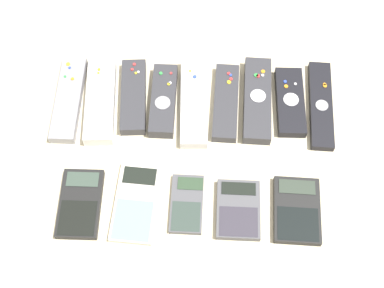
# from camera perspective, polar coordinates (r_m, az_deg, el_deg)

# --- Properties ---
(ground_plane) EXTENTS (3.00, 3.00, 0.00)m
(ground_plane) POSITION_cam_1_polar(r_m,az_deg,el_deg) (1.07, -0.05, -1.55)
(ground_plane) COLOR beige
(remote_0) EXTENTS (0.05, 0.20, 0.02)m
(remote_0) POSITION_cam_1_polar(r_m,az_deg,el_deg) (1.15, -13.01, 4.74)
(remote_0) COLOR gray
(remote_0) RESTS_ON ground_plane
(remote_1) EXTENTS (0.07, 0.21, 0.03)m
(remote_1) POSITION_cam_1_polar(r_m,az_deg,el_deg) (1.13, -9.72, 4.74)
(remote_1) COLOR white
(remote_1) RESTS_ON ground_plane
(remote_2) EXTENTS (0.06, 0.18, 0.03)m
(remote_2) POSITION_cam_1_polar(r_m,az_deg,el_deg) (1.13, -6.26, 5.07)
(remote_2) COLOR #333338
(remote_2) RESTS_ON ground_plane
(remote_3) EXTENTS (0.05, 0.17, 0.03)m
(remote_3) POSITION_cam_1_polar(r_m,az_deg,el_deg) (1.12, -3.07, 4.66)
(remote_3) COLOR #333338
(remote_3) RESTS_ON ground_plane
(remote_4) EXTENTS (0.06, 0.21, 0.02)m
(remote_4) POSITION_cam_1_polar(r_m,az_deg,el_deg) (1.12, 0.29, 4.46)
(remote_4) COLOR silver
(remote_4) RESTS_ON ground_plane
(remote_5) EXTENTS (0.06, 0.18, 0.02)m
(remote_5) POSITION_cam_1_polar(r_m,az_deg,el_deg) (1.12, 3.63, 4.46)
(remote_5) COLOR #333338
(remote_5) RESTS_ON ground_plane
(remote_6) EXTENTS (0.06, 0.20, 0.03)m
(remote_6) POSITION_cam_1_polar(r_m,az_deg,el_deg) (1.13, 6.98, 4.70)
(remote_6) COLOR #333338
(remote_6) RESTS_ON ground_plane
(remote_7) EXTENTS (0.06, 0.16, 0.02)m
(remote_7) POSITION_cam_1_polar(r_m,az_deg,el_deg) (1.14, 10.43, 4.45)
(remote_7) COLOR black
(remote_7) RESTS_ON ground_plane
(remote_8) EXTENTS (0.05, 0.21, 0.02)m
(remote_8) POSITION_cam_1_polar(r_m,az_deg,el_deg) (1.15, 13.58, 4.07)
(remote_8) COLOR black
(remote_8) RESTS_ON ground_plane
(calculator_0) EXTENTS (0.08, 0.14, 0.02)m
(calculator_0) POSITION_cam_1_polar(r_m,az_deg,el_deg) (1.04, -11.83, -6.23)
(calculator_0) COLOR black
(calculator_0) RESTS_ON ground_plane
(calculator_1) EXTENTS (0.09, 0.16, 0.01)m
(calculator_1) POSITION_cam_1_polar(r_m,az_deg,el_deg) (1.03, -6.01, -6.25)
(calculator_1) COLOR beige
(calculator_1) RESTS_ON ground_plane
(calculator_2) EXTENTS (0.06, 0.12, 0.01)m
(calculator_2) POSITION_cam_1_polar(r_m,az_deg,el_deg) (1.02, -0.57, -6.41)
(calculator_2) COLOR #4C4C51
(calculator_2) RESTS_ON ground_plane
(calculator_3) EXTENTS (0.08, 0.12, 0.02)m
(calculator_3) POSITION_cam_1_polar(r_m,az_deg,el_deg) (1.02, 4.96, -6.99)
(calculator_3) COLOR #4C4C51
(calculator_3) RESTS_ON ground_plane
(calculator_4) EXTENTS (0.09, 0.13, 0.02)m
(calculator_4) POSITION_cam_1_polar(r_m,az_deg,el_deg) (1.03, 11.12, -6.95)
(calculator_4) COLOR black
(calculator_4) RESTS_ON ground_plane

